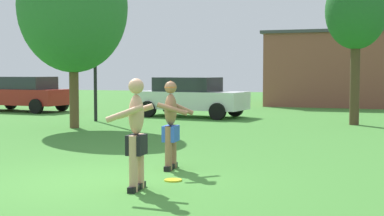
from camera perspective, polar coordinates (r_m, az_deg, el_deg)
The scene contains 10 objects.
ground_plane at distance 9.25m, azimuth -9.52°, elevation -7.54°, with size 80.00×80.00×0.00m, color #428433.
player_with_cap at distance 10.17m, azimuth -2.18°, elevation -1.37°, with size 0.60×0.73×1.64m.
player_in_black at distance 8.42m, azimuth -5.81°, elevation -2.42°, with size 0.63×0.64×1.71m.
frisbee at distance 9.21m, azimuth -1.98°, elevation -7.46°, with size 0.29×0.29×0.03m, color yellow.
car_white_near_post at distance 22.07m, azimuth -0.12°, elevation 1.22°, with size 4.48×2.43×1.58m.
car_red_far_end at distance 26.21m, azimuth -17.03°, elevation 1.46°, with size 4.42×2.28×1.58m.
lamp_post at distance 20.39m, azimuth -10.02°, elevation 7.45°, with size 0.60×0.24×5.02m.
outbuilding_behind_lot at distance 30.78m, azimuth 15.89°, elevation 3.93°, with size 8.49×5.64×3.92m.
tree_left_field at distance 18.16m, azimuth -12.22°, elevation 10.19°, with size 3.47×3.47×5.96m.
tree_right_field at distance 19.59m, azimuth 16.61°, elevation 9.45°, with size 2.06×2.06×5.16m.
Camera 1 is at (4.41, -7.93, 1.81)m, focal length 51.59 mm.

